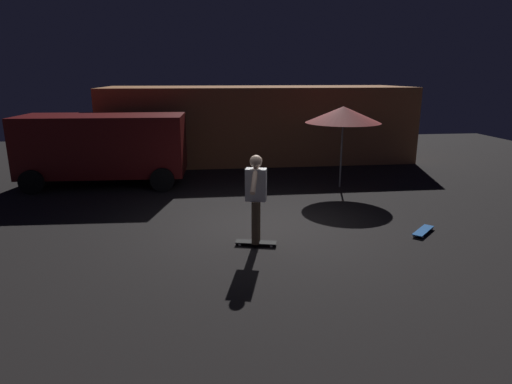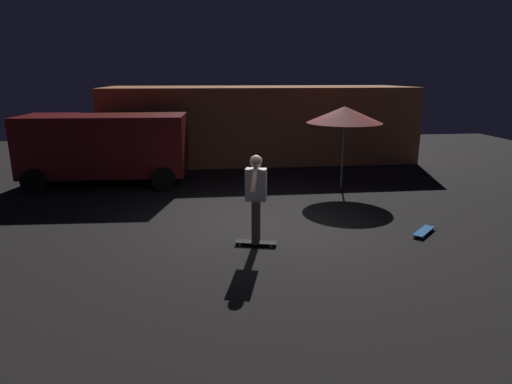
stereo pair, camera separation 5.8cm
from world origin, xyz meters
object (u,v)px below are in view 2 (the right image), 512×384
object	(u,v)px
skateboard_ridden	(256,242)
skater	(256,193)
skateboard_spare	(424,231)
parked_van	(106,145)
patio_umbrella	(345,115)

from	to	relation	value
skateboard_ridden	skater	size ratio (longest dim) A/B	0.48
skater	skateboard_spare	bearing A→B (deg)	3.47
skateboard_spare	skater	world-z (taller)	skater
parked_van	skater	xyz separation A→B (m)	(3.79, -5.37, -0.12)
parked_van	skateboard_ridden	bearing A→B (deg)	-54.79
parked_van	skater	distance (m)	6.57
patio_umbrella	skateboard_ridden	world-z (taller)	patio_umbrella
patio_umbrella	skateboard_ridden	distance (m)	5.48
patio_umbrella	skateboard_spare	world-z (taller)	patio_umbrella
parked_van	patio_umbrella	size ratio (longest dim) A/B	2.04
skateboard_ridden	skateboard_spare	bearing A→B (deg)	3.47
skater	skateboard_ridden	bearing A→B (deg)	97.13
parked_van	patio_umbrella	xyz separation A→B (m)	(6.76, -1.23, 0.91)
parked_van	skateboard_spare	xyz separation A→B (m)	(7.27, -5.16, -1.11)
parked_van	skateboard_spare	distance (m)	8.98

